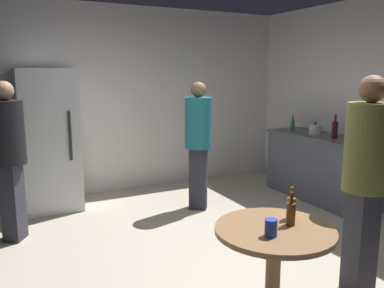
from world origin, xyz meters
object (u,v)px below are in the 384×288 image
Objects in this scene: foreground_table at (274,243)px; beer_bottle_amber at (291,207)px; kettle at (315,129)px; person_in_teal_shirt at (198,136)px; wine_bottle_on_counter at (335,129)px; person_in_olive_shirt at (366,170)px; refrigerator at (49,140)px; plastic_cup_blue at (271,228)px; beer_bottle_on_counter at (293,125)px; beer_bottle_brown at (291,213)px; person_in_black_shirt at (9,149)px.

foreground_table is 3.48× the size of beer_bottle_amber.
person_in_teal_shirt is at bearing 169.55° from kettle.
kettle is 0.34m from wine_bottle_on_counter.
foreground_table is 0.46× the size of person_in_olive_shirt.
wine_bottle_on_counter is at bearing 104.52° from person_in_teal_shirt.
person_in_teal_shirt is (1.69, -0.87, 0.06)m from refrigerator.
plastic_cup_blue is at bearing 17.83° from person_in_teal_shirt.
person_in_teal_shirt is (-1.67, 0.31, -0.02)m from kettle.
beer_bottle_amber is at bearing -136.97° from kettle.
refrigerator is 3.42m from beer_bottle_on_counter.
kettle is 1.06× the size of beer_bottle_brown.
person_in_black_shirt is at bearing 118.94° from plastic_cup_blue.
person_in_olive_shirt reaches higher than kettle.
refrigerator is at bearing 107.02° from foreground_table.
person_in_teal_shirt is (-1.64, -0.13, -0.03)m from beer_bottle_on_counter.
foreground_table is 0.49× the size of person_in_teal_shirt.
beer_bottle_on_counter is 1.00× the size of beer_bottle_amber.
beer_bottle_on_counter is 1.65m from person_in_teal_shirt.
person_in_teal_shirt is (-0.21, 2.35, -0.06)m from person_in_olive_shirt.
person_in_olive_shirt is at bearing -59.54° from refrigerator.
person_in_teal_shirt is (0.56, 2.41, 0.14)m from beer_bottle_brown.
plastic_cup_blue is 0.07× the size of person_in_teal_shirt.
beer_bottle_on_counter is at bearing 92.79° from wine_bottle_on_counter.
person_in_olive_shirt is at bearing -14.03° from person_in_black_shirt.
person_in_teal_shirt reaches higher than plastic_cup_blue.
person_in_olive_shirt reaches higher than beer_bottle_amber.
wine_bottle_on_counter reaches higher than foreground_table.
person_in_black_shirt is (-3.86, 0.66, -0.04)m from wine_bottle_on_counter.
person_in_black_shirt is (-1.39, 2.51, 0.19)m from plastic_cup_blue.
kettle is at bearing -19.35° from refrigerator.
wine_bottle_on_counter reaches higher than kettle.
refrigerator is 2.25× the size of foreground_table.
person_in_black_shirt is (-0.49, -0.86, 0.08)m from refrigerator.
foreground_table is at bearing -138.46° from kettle.
beer_bottle_amber is at bearing 48.89° from beer_bottle_brown.
plastic_cup_blue is at bearing -30.33° from person_in_black_shirt.
beer_bottle_amber is 2.37m from person_in_teal_shirt.
plastic_cup_blue is 2.87m from person_in_black_shirt.
kettle is at bearing -86.23° from beer_bottle_on_counter.
wine_bottle_on_counter is 3.10m from plastic_cup_blue.
kettle is 2.52m from person_in_olive_shirt.
beer_bottle_amber is (0.21, 0.08, 0.19)m from foreground_table.
wine_bottle_on_counter reaches higher than beer_bottle_amber.
beer_bottle_amber is 1.00× the size of beer_bottle_brown.
kettle is at bearing 115.09° from person_in_teal_shirt.
refrigerator is 3.48m from plastic_cup_blue.
beer_bottle_on_counter is 3.36m from beer_bottle_brown.
refrigerator is 7.83× the size of beer_bottle_amber.
beer_bottle_amber reaches higher than plastic_cup_blue.
wine_bottle_on_counter is at bearing 36.51° from foreground_table.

